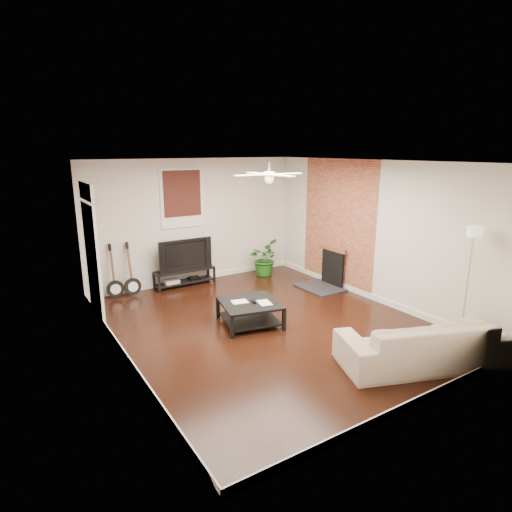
# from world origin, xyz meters

# --- Properties ---
(room) EXTENTS (5.01, 6.01, 2.81)m
(room) POSITION_xyz_m (0.00, 0.00, 1.40)
(room) COLOR black
(room) RESTS_ON ground
(brick_accent) EXTENTS (0.02, 2.20, 2.80)m
(brick_accent) POSITION_xyz_m (2.49, 1.00, 1.40)
(brick_accent) COLOR #A64F35
(brick_accent) RESTS_ON floor
(fireplace) EXTENTS (0.80, 1.10, 0.92)m
(fireplace) POSITION_xyz_m (2.20, 1.00, 0.46)
(fireplace) COLOR black
(fireplace) RESTS_ON floor
(window_back) EXTENTS (1.00, 0.06, 1.30)m
(window_back) POSITION_xyz_m (-0.30, 2.97, 1.95)
(window_back) COLOR #35170E
(window_back) RESTS_ON wall_back
(door_left) EXTENTS (0.08, 1.00, 2.50)m
(door_left) POSITION_xyz_m (-2.46, 1.90, 1.25)
(door_left) COLOR white
(door_left) RESTS_ON wall_left
(tv_stand) EXTENTS (1.36, 0.36, 0.38)m
(tv_stand) POSITION_xyz_m (-0.40, 2.78, 0.19)
(tv_stand) COLOR black
(tv_stand) RESTS_ON floor
(tv) EXTENTS (1.22, 0.16, 0.70)m
(tv) POSITION_xyz_m (-0.40, 2.80, 0.74)
(tv) COLOR black
(tv) RESTS_ON tv_stand
(coffee_table) EXTENTS (1.16, 1.16, 0.41)m
(coffee_table) POSITION_xyz_m (-0.27, 0.17, 0.20)
(coffee_table) COLOR black
(coffee_table) RESTS_ON floor
(sofa) EXTENTS (2.49, 1.66, 0.68)m
(sofa) POSITION_xyz_m (1.05, -2.35, 0.34)
(sofa) COLOR tan
(sofa) RESTS_ON floor
(floor_lamp) EXTENTS (0.40, 0.40, 1.90)m
(floor_lamp) POSITION_xyz_m (2.20, -2.25, 0.95)
(floor_lamp) COLOR white
(floor_lamp) RESTS_ON floor
(potted_plant) EXTENTS (0.98, 1.00, 0.84)m
(potted_plant) POSITION_xyz_m (1.55, 2.54, 0.42)
(potted_plant) COLOR #1E5E1B
(potted_plant) RESTS_ON floor
(guitar_left) EXTENTS (0.38, 0.28, 1.15)m
(guitar_left) POSITION_xyz_m (-1.94, 2.75, 0.57)
(guitar_left) COLOR black
(guitar_left) RESTS_ON floor
(guitar_right) EXTENTS (0.36, 0.25, 1.15)m
(guitar_right) POSITION_xyz_m (-1.59, 2.72, 0.57)
(guitar_right) COLOR black
(guitar_right) RESTS_ON floor
(ceiling_fan) EXTENTS (1.24, 1.24, 0.32)m
(ceiling_fan) POSITION_xyz_m (0.00, 0.00, 2.60)
(ceiling_fan) COLOR white
(ceiling_fan) RESTS_ON ceiling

